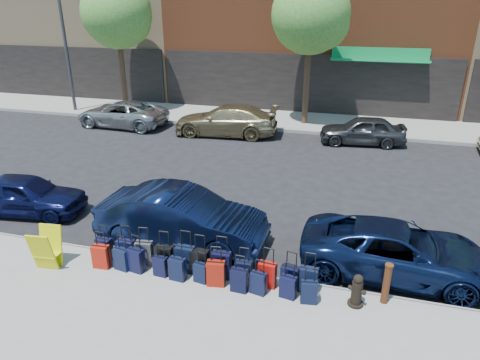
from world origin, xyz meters
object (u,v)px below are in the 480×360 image
(car_near_2, at_px, (397,251))
(car_far_1, at_px, (226,120))
(bollard, at_px, (387,283))
(car_far_2, at_px, (362,130))
(car_near_0, at_px, (25,195))
(tree_left, at_px, (119,15))
(tree_center, at_px, (313,17))
(suitcase_front_5, at_px, (200,262))
(display_rack, at_px, (47,249))
(streetlight, at_px, (67,30))
(fire_hydrant, at_px, (357,291))
(car_far_0, at_px, (122,114))
(car_near_1, at_px, (182,218))

(car_near_2, bearing_deg, car_far_1, 37.68)
(bollard, xyz_separation_m, car_far_2, (-0.62, 11.75, 0.01))
(car_near_0, bearing_deg, tree_left, 7.79)
(tree_left, distance_m, car_near_0, 13.79)
(tree_center, relative_size, car_near_2, 1.61)
(bollard, bearing_deg, car_far_2, 93.03)
(tree_left, xyz_separation_m, tree_center, (10.50, 0.00, 0.00))
(suitcase_front_5, height_order, display_rack, display_rack)
(streetlight, xyz_separation_m, car_near_0, (6.35, -11.78, -4.04))
(tree_left, distance_m, tree_center, 10.50)
(streetlight, xyz_separation_m, car_far_1, (9.80, -2.05, -3.93))
(tree_center, height_order, bollard, tree_center)
(car_far_1, bearing_deg, fire_hydrant, 24.33)
(suitcase_front_5, distance_m, car_far_0, 14.46)
(display_rack, xyz_separation_m, car_far_1, (0.69, 12.24, 0.08))
(car_near_0, bearing_deg, car_far_1, -27.03)
(display_rack, bearing_deg, car_near_2, 8.69)
(fire_hydrant, height_order, car_near_0, car_near_0)
(tree_left, relative_size, bollard, 7.68)
(tree_left, relative_size, car_far_0, 1.52)
(suitcase_front_5, xyz_separation_m, car_far_1, (-2.93, 11.53, 0.26))
(suitcase_front_5, bearing_deg, car_far_0, 126.32)
(display_rack, bearing_deg, tree_center, 67.45)
(fire_hydrant, relative_size, display_rack, 0.74)
(streetlight, distance_m, car_far_0, 6.05)
(display_rack, distance_m, car_near_0, 3.73)
(fire_hydrant, relative_size, car_far_2, 0.20)
(streetlight, xyz_separation_m, car_near_1, (11.69, -12.14, -3.91))
(bollard, distance_m, car_far_2, 11.76)
(car_near_1, height_order, car_near_2, car_near_1)
(car_near_0, xyz_separation_m, car_near_1, (5.34, -0.36, 0.13))
(car_near_0, bearing_deg, car_far_0, 5.56)
(car_near_2, bearing_deg, car_far_2, 6.45)
(tree_center, bearing_deg, car_near_0, -119.60)
(streetlight, height_order, fire_hydrant, streetlight)
(suitcase_front_5, relative_size, car_far_0, 0.21)
(suitcase_front_5, height_order, car_far_1, car_far_1)
(tree_center, xyz_separation_m, car_far_1, (-3.64, -2.75, -4.68))
(streetlight, bearing_deg, car_far_1, -11.83)
(display_rack, relative_size, car_far_0, 0.21)
(car_far_1, bearing_deg, car_far_2, 87.79)
(display_rack, bearing_deg, car_near_1, 33.33)
(tree_left, relative_size, car_far_1, 1.44)
(suitcase_front_5, xyz_separation_m, car_far_2, (3.54, 11.81, 0.18))
(suitcase_front_5, xyz_separation_m, car_near_1, (-1.03, 1.44, 0.29))
(car_near_2, xyz_separation_m, car_far_0, (-13.10, 10.11, 0.04))
(tree_left, distance_m, bollard, 20.48)
(tree_left, relative_size, car_near_0, 1.99)
(suitcase_front_5, height_order, car_far_2, car_far_2)
(streetlight, bearing_deg, car_far_2, -6.21)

